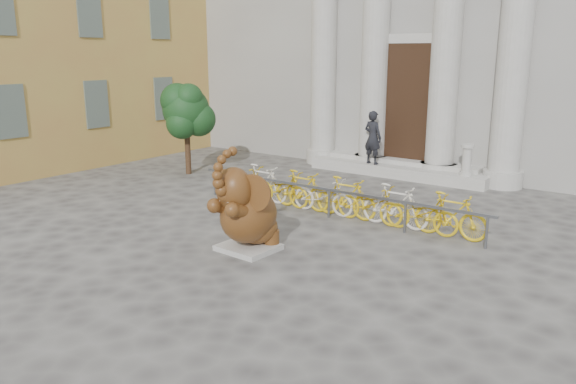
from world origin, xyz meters
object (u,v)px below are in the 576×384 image
Objects in this scene: elephant_statue at (247,213)px; bike_rack at (334,195)px; tree at (186,111)px; pedestrian at (373,137)px.

bike_rack is at bearing 91.56° from elephant_statue.
bike_rack is 6.74m from tree.
bike_rack is 4.60× the size of pedestrian.
pedestrian is (-1.50, 4.81, 0.73)m from bike_rack.
bike_rack is at bearing 116.21° from pedestrian.
tree is at bearing 168.63° from bike_rack.
tree is 1.71× the size of pedestrian.
elephant_statue reaches higher than bike_rack.
elephant_statue is 1.25× the size of pedestrian.
bike_rack is 2.69× the size of tree.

